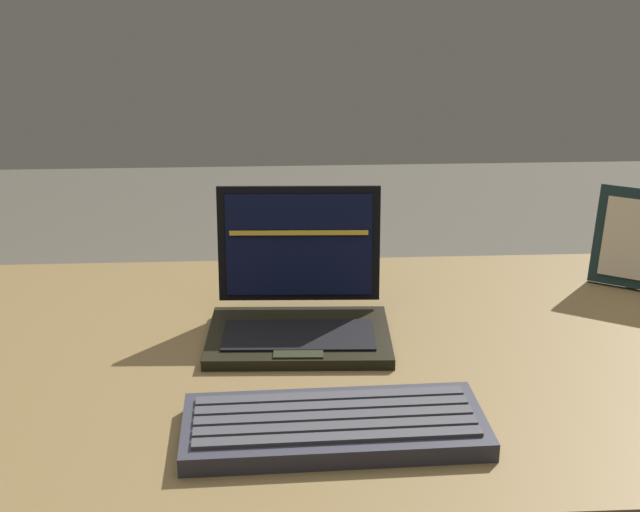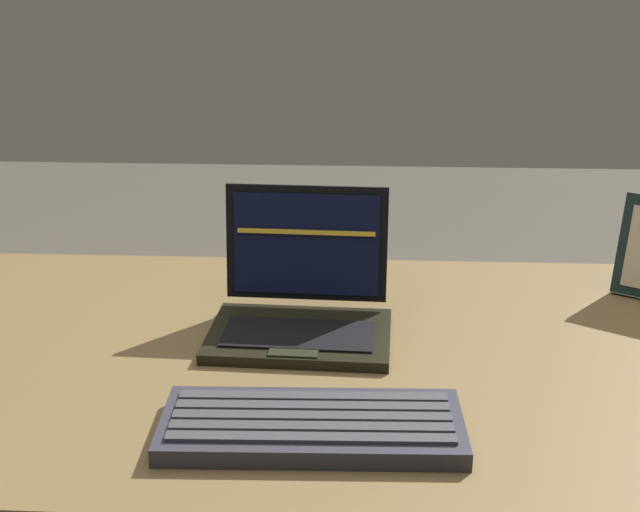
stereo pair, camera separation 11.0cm
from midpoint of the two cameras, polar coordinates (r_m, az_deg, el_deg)
desk at (r=1.19m, az=-3.00°, el=-11.76°), size 1.56×0.71×0.74m
laptop_front at (r=1.17m, az=-4.13°, el=-3.51°), size 0.25×0.20×0.19m
external_keyboard at (r=0.94m, az=-2.44°, el=-11.30°), size 0.33×0.15×0.03m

